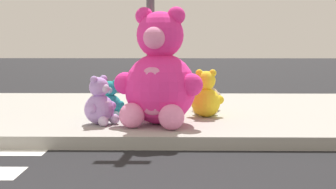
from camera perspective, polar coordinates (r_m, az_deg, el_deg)
name	(u,v)px	position (r m, az deg, el deg)	size (l,w,h in m)	color
sidewalk	(89,114)	(7.70, -9.14, -2.18)	(28.00, 4.40, 0.15)	#9E9B93
plush_pink_large	(159,78)	(6.13, -1.02, 1.92)	(1.10, 1.03, 1.46)	#F22D93
plush_lavender	(100,105)	(6.24, -7.80, -1.19)	(0.44, 0.43, 0.61)	#B28CD8
plush_red	(161,97)	(7.52, -0.77, -0.24)	(0.33, 0.37, 0.49)	red
plush_tan	(207,94)	(7.45, 4.54, 0.01)	(0.44, 0.42, 0.59)	tan
plush_teal	(110,102)	(6.77, -6.71, -0.91)	(0.40, 0.35, 0.52)	teal
plush_white	(99,98)	(7.30, -7.96, -0.42)	(0.37, 0.36, 0.51)	white
plush_yellow	(206,98)	(6.81, 4.37, -0.37)	(0.51, 0.44, 0.65)	yellow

